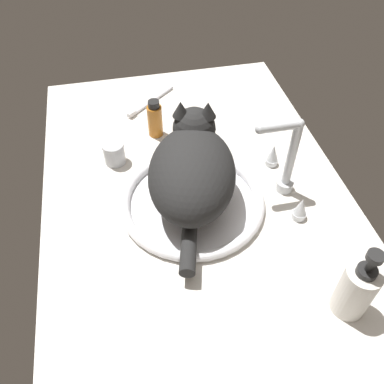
{
  "coord_description": "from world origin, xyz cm",
  "views": [
    {
      "loc": [
        61.65,
        -14.67,
        72.99
      ],
      "look_at": [
        1.63,
        -1.73,
        7.0
      ],
      "focal_mm": 37.75,
      "sensor_mm": 36.0,
      "label": 1
    }
  ],
  "objects": [
    {
      "name": "countertop",
      "position": [
        0.0,
        0.0,
        1.5
      ],
      "size": [
        111.57,
        71.21,
        3.0
      ],
      "primitive_type": "cube",
      "color": "silver",
      "rests_on": "ground"
    },
    {
      "name": "sink_basin",
      "position": [
        1.63,
        -1.73,
        4.04
      ],
      "size": [
        33.21,
        33.21,
        2.37
      ],
      "color": "white",
      "rests_on": "countertop"
    },
    {
      "name": "faucet",
      "position": [
        1.63,
        19.85,
        10.97
      ],
      "size": [
        21.05,
        11.47,
        20.47
      ],
      "color": "silver",
      "rests_on": "countertop"
    },
    {
      "name": "cat",
      "position": [
        -0.06,
        -1.29,
        13.03
      ],
      "size": [
        36.79,
        25.02,
        18.01
      ],
      "color": "black",
      "rests_on": "sink_basin"
    },
    {
      "name": "soap_pump_bottle",
      "position": [
        32.79,
        21.12,
        9.35
      ],
      "size": [
        6.29,
        6.29,
        17.19
      ],
      "color": "silver",
      "rests_on": "countertop"
    },
    {
      "name": "metal_jar",
      "position": [
        -16.5,
        -17.74,
        5.88
      ],
      "size": [
        5.4,
        5.4,
        5.73
      ],
      "color": "#B2B5BA",
      "rests_on": "countertop"
    },
    {
      "name": "amber_bottle",
      "position": [
        -25.42,
        -5.97,
        7.91
      ],
      "size": [
        3.97,
        3.97,
        10.54
      ],
      "color": "#B2661E",
      "rests_on": "countertop"
    },
    {
      "name": "toothbrush",
      "position": [
        -39.71,
        -5.53,
        3.61
      ],
      "size": [
        13.46,
        15.51,
        1.7
      ],
      "color": "silver",
      "rests_on": "countertop"
    }
  ]
}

